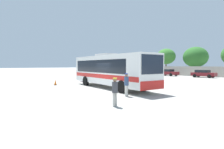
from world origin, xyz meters
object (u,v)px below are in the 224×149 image
vendor_umbrella_near_gate_pink (85,67)px  roadside_tree_midleft (195,57)px  traffic_cone_on_apron (55,82)px  coach_bus_white_red (110,69)px  passenger_waiting_on_apron (115,90)px  attendant_by_bus_door (126,83)px  parked_car_third_maroon (203,73)px  parked_car_leftmost_silver (145,72)px  parked_car_second_maroon (168,72)px  roadside_tree_left (166,56)px

vendor_umbrella_near_gate_pink → roadside_tree_midleft: 31.46m
roadside_tree_midleft → traffic_cone_on_apron: bearing=-88.4°
coach_bus_white_red → passenger_waiting_on_apron: 8.58m
attendant_by_bus_door → roadside_tree_midleft: (-11.67, 35.65, 3.35)m
vendor_umbrella_near_gate_pink → parked_car_third_maroon: (7.39, 21.05, -1.22)m
parked_car_third_maroon → vendor_umbrella_near_gate_pink: bearing=-109.3°
parked_car_leftmost_silver → parked_car_third_maroon: size_ratio=1.00×
attendant_by_bus_door → parked_car_third_maroon: (-5.30, 25.34, -0.21)m
vendor_umbrella_near_gate_pink → traffic_cone_on_apron: bearing=-68.5°
traffic_cone_on_apron → parked_car_second_maroon: bearing=94.5°
passenger_waiting_on_apron → parked_car_leftmost_silver: bearing=126.5°
parked_car_third_maroon → traffic_cone_on_apron: size_ratio=6.57×
attendant_by_bus_door → parked_car_leftmost_silver: 30.28m
roadside_tree_left → parked_car_second_maroon: bearing=-54.1°
attendant_by_bus_door → parked_car_second_maroon: 28.23m
coach_bus_white_red → parked_car_third_maroon: (-0.48, 22.95, -1.11)m
coach_bus_white_red → roadside_tree_left: (-13.05, 29.96, 2.71)m
parked_car_second_maroon → parked_car_leftmost_silver: bearing=-170.1°
roadside_tree_left → parked_car_leftmost_silver: bearing=-91.8°
vendor_umbrella_near_gate_pink → roadside_tree_left: roadside_tree_left is taller
coach_bus_white_red → parked_car_leftmost_silver: (-13.30, 21.87, -1.10)m
vendor_umbrella_near_gate_pink → parked_car_third_maroon: bearing=70.7°
passenger_waiting_on_apron → roadside_tree_left: 40.52m
coach_bus_white_red → parked_car_third_maroon: size_ratio=2.80×
coach_bus_white_red → vendor_umbrella_near_gate_pink: 8.09m
attendant_by_bus_door → parked_car_leftmost_silver: bearing=126.8°
attendant_by_bus_door → roadside_tree_midleft: bearing=108.1°
roadside_tree_midleft → traffic_cone_on_apron: size_ratio=10.69×
parked_car_third_maroon → traffic_cone_on_apron: (-5.33, -26.28, -0.45)m
parked_car_leftmost_silver → roadside_tree_left: (0.25, 8.09, 3.81)m
coach_bus_white_red → roadside_tree_midleft: bearing=101.6°
parked_car_second_maroon → parked_car_third_maroon: size_ratio=1.07×
coach_bus_white_red → passenger_waiting_on_apron: coach_bus_white_red is taller
parked_car_second_maroon → roadside_tree_left: roadside_tree_left is taller
vendor_umbrella_near_gate_pink → roadside_tree_midleft: size_ratio=0.34×
attendant_by_bus_door → traffic_cone_on_apron: size_ratio=2.65×
parked_car_second_maroon → roadside_tree_left: size_ratio=0.68×
roadside_tree_left → attendant_by_bus_door: bearing=-61.1°
attendant_by_bus_door → passenger_waiting_on_apron: 3.41m
attendant_by_bus_door → roadside_tree_midleft: 37.66m
attendant_by_bus_door → coach_bus_white_red: bearing=153.7°
coach_bus_white_red → parked_car_leftmost_silver: bearing=121.3°
roadside_tree_midleft → parked_car_leftmost_silver: bearing=-119.5°
passenger_waiting_on_apron → vendor_umbrella_near_gate_pink: size_ratio=0.69×
coach_bus_white_red → parked_car_leftmost_silver: size_ratio=2.80×
parked_car_leftmost_silver → traffic_cone_on_apron: parked_car_leftmost_silver is taller
parked_car_third_maroon → parked_car_leftmost_silver: bearing=-175.2°
coach_bus_white_red → roadside_tree_left: roadside_tree_left is taller
parked_car_third_maroon → traffic_cone_on_apron: bearing=-101.5°
parked_car_second_maroon → roadside_tree_midleft: 11.07m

